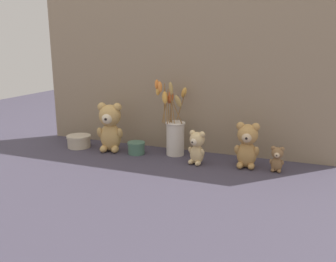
{
  "coord_description": "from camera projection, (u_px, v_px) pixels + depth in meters",
  "views": [
    {
      "loc": [
        0.54,
        -1.38,
        0.49
      ],
      "look_at": [
        0.0,
        0.02,
        0.12
      ],
      "focal_mm": 38.0,
      "sensor_mm": 36.0,
      "label": 1
    }
  ],
  "objects": [
    {
      "name": "teddy_bear_medium",
      "position": [
        247.0,
        144.0,
        1.43
      ],
      "size": [
        0.1,
        0.1,
        0.19
      ],
      "color": "tan",
      "rests_on": "ground"
    },
    {
      "name": "teddy_bear_large",
      "position": [
        110.0,
        126.0,
        1.64
      ],
      "size": [
        0.13,
        0.12,
        0.23
      ],
      "color": "tan",
      "rests_on": "ground"
    },
    {
      "name": "flower_vase",
      "position": [
        174.0,
        130.0,
        1.59
      ],
      "size": [
        0.15,
        0.14,
        0.34
      ],
      "color": "silver",
      "rests_on": "ground"
    },
    {
      "name": "ground_plane",
      "position": [
        166.0,
        159.0,
        1.55
      ],
      "size": [
        4.0,
        4.0,
        0.0
      ],
      "primitive_type": "plane",
      "color": "#3D3847"
    },
    {
      "name": "teddy_bear_tiny",
      "position": [
        277.0,
        159.0,
        1.39
      ],
      "size": [
        0.06,
        0.05,
        0.1
      ],
      "color": "olive",
      "rests_on": "ground"
    },
    {
      "name": "teddy_bear_small",
      "position": [
        197.0,
        147.0,
        1.47
      ],
      "size": [
        0.08,
        0.07,
        0.14
      ],
      "color": "#DBBC84",
      "rests_on": "ground"
    },
    {
      "name": "decorative_tin_tall",
      "position": [
        79.0,
        141.0,
        1.72
      ],
      "size": [
        0.12,
        0.12,
        0.06
      ],
      "color": "beige",
      "rests_on": "ground"
    },
    {
      "name": "decorative_tin_short",
      "position": [
        136.0,
        148.0,
        1.62
      ],
      "size": [
        0.08,
        0.08,
        0.06
      ],
      "color": "#47705B",
      "rests_on": "ground"
    },
    {
      "name": "backdrop_wall",
      "position": [
        180.0,
        71.0,
        1.62
      ],
      "size": [
        1.41,
        0.02,
        0.74
      ],
      "color": "gray",
      "rests_on": "ground"
    }
  ]
}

